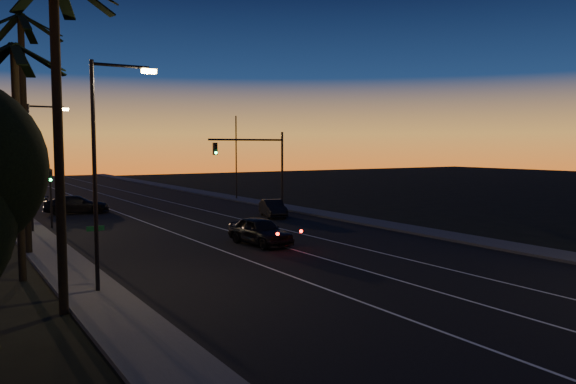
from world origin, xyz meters
TOP-DOWN VIEW (x-y plane):
  - road at (0.00, 30.00)m, footprint 20.00×170.00m
  - sidewalk_left at (-11.20, 30.00)m, footprint 2.40×170.00m
  - sidewalk_right at (11.20, 30.00)m, footprint 2.40×170.00m
  - lane_stripe_left at (-3.00, 30.00)m, footprint 0.12×160.00m
  - lane_stripe_mid at (0.50, 30.00)m, footprint 0.12×160.00m
  - lane_stripe_right at (4.00, 30.00)m, footprint 0.12×160.00m
  - palm_near at (-12.60, 18.00)m, footprint 4.25×4.16m
  - palm_mid at (-13.20, 24.00)m, footprint 4.25×4.16m
  - palm_far at (-12.20, 30.00)m, footprint 4.25×4.16m
  - streetlight_left_near at (-10.70, 20.00)m, footprint 2.55×0.26m
  - streetlight_left_far at (-10.69, 38.00)m, footprint 2.55×0.26m
  - street_sign at (-10.80, 21.00)m, footprint 0.70×0.06m
  - signal_mast at (7.14, 39.99)m, footprint 7.10×0.41m
  - signal_post at (-9.50, 39.98)m, footprint 0.28×0.37m
  - far_pole_left at (-11.00, 55.00)m, footprint 0.14×0.14m
  - far_pole_right at (11.00, 52.00)m, footprint 0.14×0.14m
  - lead_car at (-0.30, 26.31)m, footprint 2.35×5.42m
  - right_car at (6.87, 37.13)m, footprint 2.62×4.49m
  - cross_car at (-6.23, 48.00)m, footprint 5.75×3.50m

SIDE VIEW (x-z plane):
  - road at x=0.00m, z-range 0.00..0.01m
  - lane_stripe_left at x=-3.00m, z-range 0.01..0.02m
  - lane_stripe_mid at x=0.50m, z-range 0.01..0.02m
  - lane_stripe_right at x=4.00m, z-range 0.01..0.02m
  - sidewalk_left at x=-11.20m, z-range 0.00..0.16m
  - sidewalk_right at x=11.20m, z-range 0.00..0.16m
  - right_car at x=6.87m, z-range 0.01..1.41m
  - cross_car at x=-6.23m, z-range 0.01..1.57m
  - lead_car at x=-0.30m, z-range 0.01..1.62m
  - street_sign at x=-10.80m, z-range 0.36..2.96m
  - signal_post at x=-9.50m, z-range 0.79..4.99m
  - far_pole_left at x=-11.00m, z-range 0.00..9.00m
  - far_pole_right at x=11.00m, z-range 0.00..9.00m
  - signal_mast at x=7.14m, z-range 1.28..8.28m
  - streetlight_left_far at x=-10.69m, z-range 0.81..9.31m
  - streetlight_left_near at x=-10.70m, z-range 0.82..9.82m
  - palm_mid at x=-13.20m, z-range 1.24..11.27m
  - palm_near at x=-12.60m, z-range 1.31..12.84m
  - palm_far at x=-12.20m, z-range 1.35..13.88m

